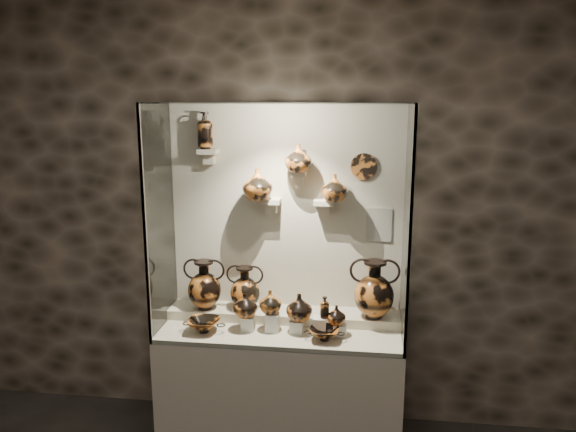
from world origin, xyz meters
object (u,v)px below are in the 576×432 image
object	(u,v)px
jug_e	(336,315)
lekythos_tall	(205,128)
kylix_left	(204,324)
ovoid_vase_a	(257,184)
amphora_left	(204,285)
ovoid_vase_c	(334,188)
amphora_mid	(245,288)
jug_c	(299,307)
jug_b	(270,302)
amphora_right	(374,289)
kylix_right	(324,333)
ovoid_vase_b	(298,158)
jug_a	(245,305)
lekythos_small	(325,306)

from	to	relation	value
jug_e	lekythos_tall	distance (m)	1.59
kylix_left	ovoid_vase_a	bearing A→B (deg)	21.75
jug_e	amphora_left	bearing A→B (deg)	171.54
ovoid_vase_c	amphora_mid	bearing A→B (deg)	-168.69
jug_c	jug_b	bearing A→B (deg)	-172.32
amphora_mid	lekythos_tall	bearing A→B (deg)	162.92
amphora_mid	lekythos_tall	size ratio (longest dim) A/B	1.11
ovoid_vase_a	kylix_left	bearing A→B (deg)	-152.58
amphora_left	lekythos_tall	size ratio (longest dim) A/B	1.25
amphora_right	ovoid_vase_c	world-z (taller)	ovoid_vase_c
kylix_right	amphora_right	bearing A→B (deg)	43.85
kylix_left	ovoid_vase_b	size ratio (longest dim) A/B	1.46
jug_a	lekythos_tall	distance (m)	1.27
jug_b	ovoid_vase_b	size ratio (longest dim) A/B	0.83
lekythos_tall	ovoid_vase_a	world-z (taller)	lekythos_tall
amphora_right	jug_e	bearing A→B (deg)	-155.38
amphora_mid	ovoid_vase_a	size ratio (longest dim) A/B	1.48
kylix_right	ovoid_vase_b	bearing A→B (deg)	127.30
lekythos_tall	ovoid_vase_c	size ratio (longest dim) A/B	1.56
amphora_left	lekythos_small	xyz separation A→B (m)	(0.89, -0.19, -0.05)
amphora_left	ovoid_vase_c	distance (m)	1.19
jug_c	jug_e	xyz separation A→B (m)	(0.26, -0.02, -0.04)
jug_e	ovoid_vase_c	world-z (taller)	ovoid_vase_c
kylix_left	ovoid_vase_a	xyz separation A→B (m)	(0.33, 0.30, 0.94)
jug_e	kylix_left	size ratio (longest dim) A/B	0.47
lekythos_tall	jug_b	bearing A→B (deg)	-23.44
jug_e	ovoid_vase_b	xyz separation A→B (m)	(-0.29, 0.25, 1.04)
jug_e	lekythos_small	world-z (taller)	lekythos_small
amphora_mid	ovoid_vase_a	xyz separation A→B (m)	(0.10, 0.02, 0.76)
amphora_right	kylix_right	xyz separation A→B (m)	(-0.33, -0.27, -0.23)
amphora_right	kylix_left	world-z (taller)	amphora_right
kylix_left	ovoid_vase_a	size ratio (longest dim) A/B	1.29
jug_a	jug_c	distance (m)	0.38
jug_e	lekythos_tall	size ratio (longest dim) A/B	0.45
lekythos_small	kylix_left	distance (m)	0.85
lekythos_tall	ovoid_vase_b	xyz separation A→B (m)	(0.67, -0.03, -0.20)
jug_a	ovoid_vase_c	bearing A→B (deg)	10.95
kylix_right	ovoid_vase_c	distance (m)	0.99
lekythos_tall	ovoid_vase_b	size ratio (longest dim) A/B	1.51
jug_b	lekythos_tall	size ratio (longest dim) A/B	0.55
jug_e	ovoid_vase_c	distance (m)	0.87
jug_a	ovoid_vase_a	xyz separation A→B (m)	(0.05, 0.24, 0.81)
amphora_left	kylix_right	distance (m)	0.97
kylix_left	ovoid_vase_b	bearing A→B (deg)	6.40
jug_b	lekythos_small	distance (m)	0.38
lekythos_small	ovoid_vase_a	size ratio (longest dim) A/B	0.78
jug_a	ovoid_vase_a	distance (m)	0.84
jug_c	lekythos_small	world-z (taller)	lekythos_small
jug_b	ovoid_vase_a	size ratio (longest dim) A/B	0.73
amphora_left	kylix_left	xyz separation A→B (m)	(0.06, -0.26, -0.20)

